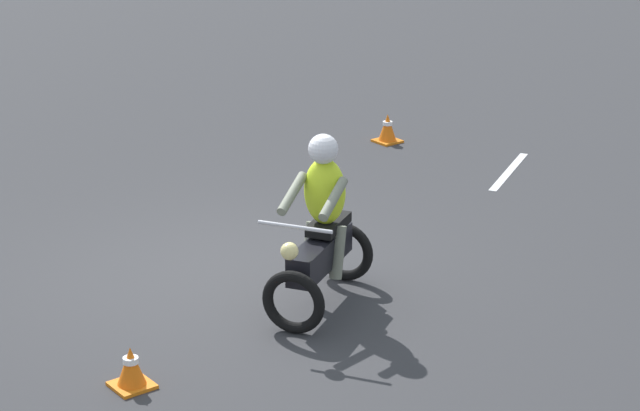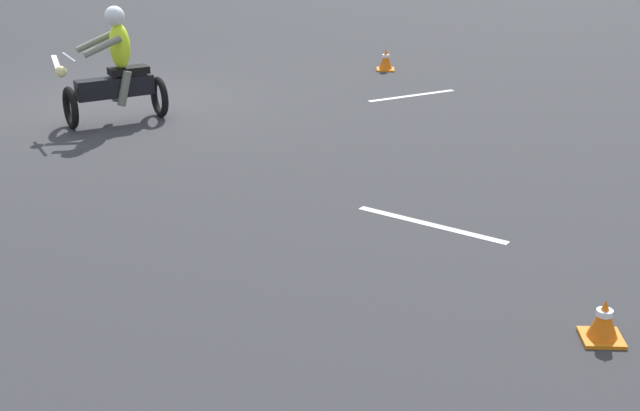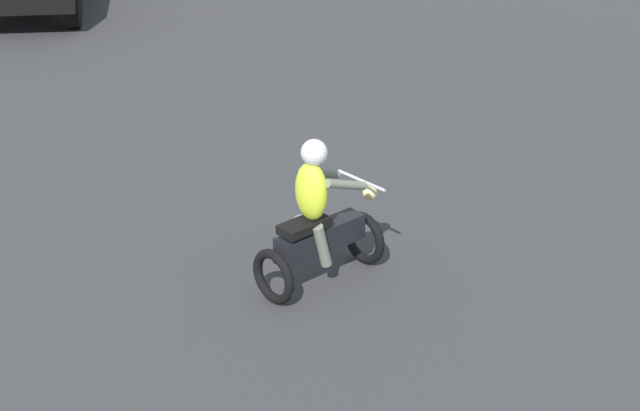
{
  "view_description": "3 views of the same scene",
  "coord_description": "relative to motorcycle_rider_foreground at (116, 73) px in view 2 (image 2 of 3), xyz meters",
  "views": [
    {
      "loc": [
        6.25,
        9.69,
        4.86
      ],
      "look_at": [
        -0.3,
        1.14,
        1.0
      ],
      "focal_mm": 70.0,
      "sensor_mm": 36.0,
      "label": 1
    },
    {
      "loc": [
        -3.77,
        13.46,
        3.48
      ],
      "look_at": [
        -3.48,
        6.73,
        0.9
      ],
      "focal_mm": 50.0,
      "sensor_mm": 36.0,
      "label": 2
    },
    {
      "loc": [
        -5.83,
        0.67,
        6.45
      ],
      "look_at": [
        -6.65,
        12.32,
        0.9
      ],
      "focal_mm": 70.0,
      "sensor_mm": 36.0,
      "label": 3
    }
  ],
  "objects": [
    {
      "name": "traffic_cone_near_right",
      "position": [
        -5.38,
        6.1,
        -0.56
      ],
      "size": [
        0.32,
        0.32,
        0.34
      ],
      "color": "orange",
      "rests_on": "ground"
    },
    {
      "name": "lane_stripe_sw",
      "position": [
        -4.31,
        -1.76,
        -0.72
      ],
      "size": [
        1.44,
        0.9,
        0.01
      ],
      "primitive_type": "cube",
      "rotation": [
        0.0,
        0.0,
        5.24
      ],
      "color": "silver",
      "rests_on": "ground"
    },
    {
      "name": "traffic_cone_mid_center",
      "position": [
        -3.93,
        -3.66,
        -0.54
      ],
      "size": [
        0.32,
        0.32,
        0.39
      ],
      "color": "orange",
      "rests_on": "ground"
    },
    {
      "name": "lane_stripe_nw",
      "position": [
        -4.21,
        3.77,
        -0.72
      ],
      "size": [
        1.5,
        1.0,
        0.01
      ],
      "primitive_type": "cube",
      "rotation": [
        0.0,
        0.0,
        4.15
      ],
      "color": "silver",
      "rests_on": "ground"
    },
    {
      "name": "motorcycle_rider_foreground",
      "position": [
        0.0,
        0.0,
        0.0
      ],
      "size": [
        1.51,
        1.24,
        1.66
      ],
      "rotation": [
        0.0,
        0.0,
        5.26
      ],
      "color": "black",
      "rests_on": "ground"
    },
    {
      "name": "ground_plane",
      "position": [
        0.33,
        -1.12,
        -0.73
      ],
      "size": [
        120.0,
        120.0,
        0.0
      ],
      "primitive_type": "plane",
      "color": "#333335"
    },
    {
      "name": "lane_stripe_s",
      "position": [
        2.24,
        -4.02,
        -0.72
      ],
      "size": [
        0.68,
        1.51,
        0.01
      ],
      "primitive_type": "cube",
      "rotation": [
        0.0,
        0.0,
        6.66
      ],
      "color": "silver",
      "rests_on": "ground"
    }
  ]
}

